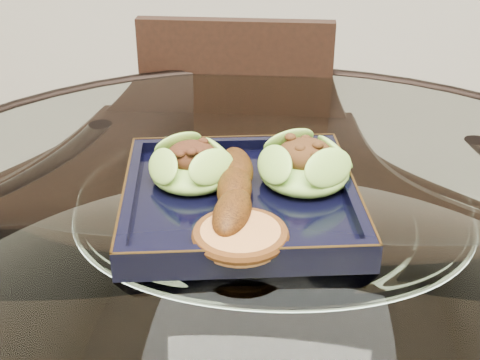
# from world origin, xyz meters

# --- Properties ---
(dining_table) EXTENTS (1.13, 1.13, 0.77)m
(dining_table) POSITION_xyz_m (-0.00, -0.00, 0.60)
(dining_table) COLOR white
(dining_table) RESTS_ON ground
(dining_chair) EXTENTS (0.38, 0.38, 0.86)m
(dining_chair) POSITION_xyz_m (-0.10, 0.43, 0.48)
(dining_chair) COLOR black
(dining_chair) RESTS_ON ground
(navy_plate) EXTENTS (0.31, 0.31, 0.02)m
(navy_plate) POSITION_xyz_m (-0.04, 0.04, 0.77)
(navy_plate) COLOR black
(navy_plate) RESTS_ON dining_table
(lettuce_wrap_left) EXTENTS (0.12, 0.12, 0.04)m
(lettuce_wrap_left) POSITION_xyz_m (-0.10, 0.07, 0.80)
(lettuce_wrap_left) COLOR #6EAA31
(lettuce_wrap_left) RESTS_ON navy_plate
(lettuce_wrap_right) EXTENTS (0.13, 0.13, 0.04)m
(lettuce_wrap_right) POSITION_xyz_m (0.03, 0.08, 0.80)
(lettuce_wrap_right) COLOR #62952B
(lettuce_wrap_right) RESTS_ON navy_plate
(roasted_plantain) EXTENTS (0.05, 0.19, 0.04)m
(roasted_plantain) POSITION_xyz_m (-0.05, 0.02, 0.80)
(roasted_plantain) COLOR #562A09
(roasted_plantain) RESTS_ON navy_plate
(crumb_patty) EXTENTS (0.10, 0.10, 0.02)m
(crumb_patty) POSITION_xyz_m (-0.03, -0.06, 0.79)
(crumb_patty) COLOR #C27B40
(crumb_patty) RESTS_ON navy_plate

